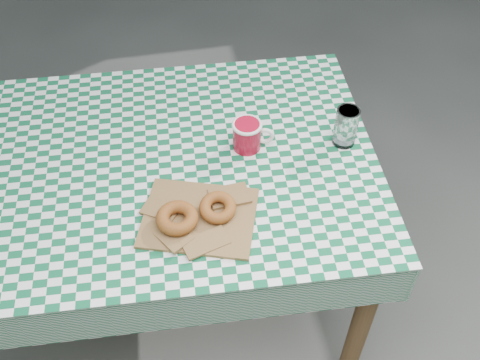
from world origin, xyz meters
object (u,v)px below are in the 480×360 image
object	(u,v)px
table	(160,243)
drinking_glass	(346,127)
coffee_mug	(247,136)
paper_bag	(199,217)

from	to	relation	value
table	drinking_glass	xyz separation A→B (m)	(0.57, -0.02, 0.44)
coffee_mug	drinking_glass	world-z (taller)	drinking_glass
coffee_mug	table	bearing A→B (deg)	-165.11
paper_bag	drinking_glass	world-z (taller)	drinking_glass
drinking_glass	coffee_mug	bearing A→B (deg)	173.29
coffee_mug	drinking_glass	distance (m)	0.28
paper_bag	coffee_mug	xyz separation A→B (m)	(0.17, 0.24, 0.04)
paper_bag	coffee_mug	size ratio (longest dim) A/B	1.79
table	paper_bag	world-z (taller)	paper_bag
coffee_mug	drinking_glass	bearing A→B (deg)	5.52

